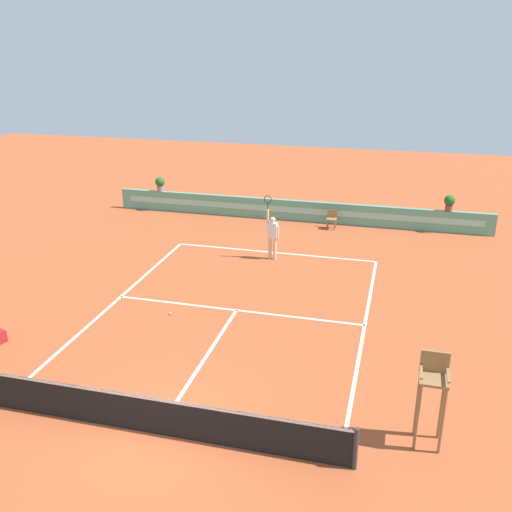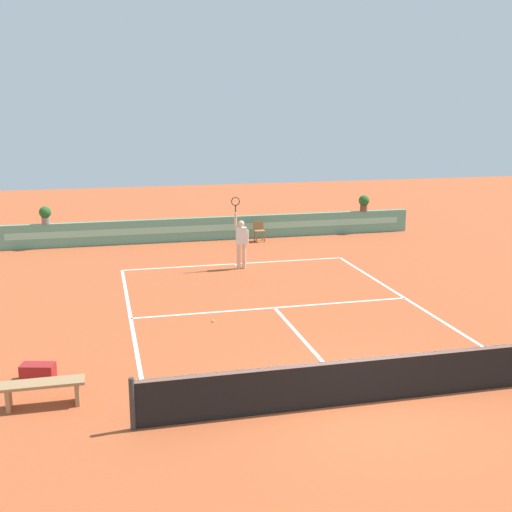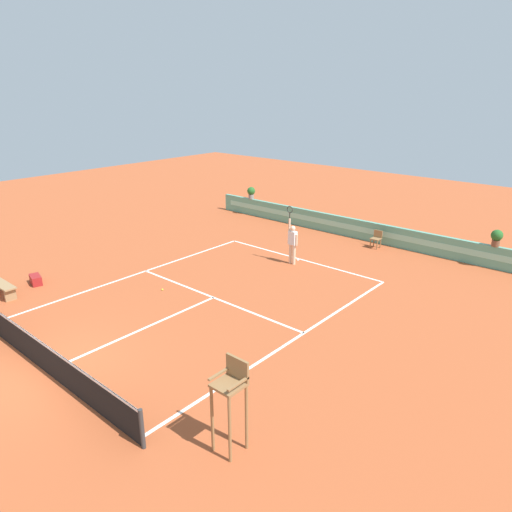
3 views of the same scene
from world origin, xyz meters
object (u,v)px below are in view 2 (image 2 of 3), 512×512
bench_courtside (43,388)px  tennis_player (241,240)px  ball_kid_chair (259,230)px  gear_bag (38,372)px  potted_plant_far_right (364,202)px  tennis_ball_near_baseline (213,321)px  potted_plant_far_left (45,214)px

bench_courtside → tennis_player: 11.59m
ball_kid_chair → tennis_player: (-1.77, -4.47, 0.57)m
ball_kid_chair → tennis_player: tennis_player is taller
ball_kid_chair → gear_bag: bearing=-122.0°
ball_kid_chair → potted_plant_far_right: 5.23m
gear_bag → tennis_ball_near_baseline: size_ratio=10.29×
bench_courtside → potted_plant_far_left: 15.08m
gear_bag → tennis_ball_near_baseline: bearing=33.8°
potted_plant_far_right → potted_plant_far_left: 13.85m
gear_bag → potted_plant_far_left: (-0.66, 13.69, 1.23)m
gear_bag → bench_courtside: bearing=-81.3°
bench_courtside → potted_plant_far_right: 19.88m
tennis_player → potted_plant_far_right: size_ratio=3.57×
gear_bag → potted_plant_far_left: size_ratio=0.97×
ball_kid_chair → bench_courtside: ball_kid_chair is taller
tennis_player → potted_plant_far_left: tennis_player is taller
potted_plant_far_left → tennis_player: bearing=-36.7°
tennis_player → ball_kid_chair: bearing=68.4°
tennis_player → tennis_ball_near_baseline: 6.05m
tennis_player → tennis_ball_near_baseline: size_ratio=38.01×
ball_kid_chair → potted_plant_far_right: size_ratio=1.17×
potted_plant_far_right → potted_plant_far_left: same height
bench_courtside → gear_bag: bench_courtside is taller
tennis_player → potted_plant_far_left: size_ratio=3.57×
tennis_player → tennis_ball_near_baseline: bearing=-109.9°
potted_plant_far_left → potted_plant_far_right: bearing=0.0°
ball_kid_chair → potted_plant_far_right: bearing=8.2°
ball_kid_chair → potted_plant_far_right: potted_plant_far_right is taller
bench_courtside → tennis_player: size_ratio=0.62×
tennis_ball_near_baseline → potted_plant_far_left: (-4.96, 10.82, 1.38)m
gear_bag → ball_kid_chair: bearing=58.0°
potted_plant_far_left → gear_bag: bearing=-87.2°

